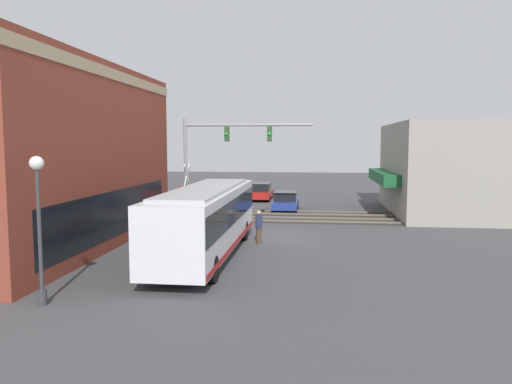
% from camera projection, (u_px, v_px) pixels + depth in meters
% --- Properties ---
extents(ground_plane, '(120.00, 120.00, 0.00)m').
position_uv_depth(ground_plane, '(277.00, 237.00, 26.78)').
color(ground_plane, '#424244').
extents(brick_building, '(17.10, 9.04, 8.82)m').
position_uv_depth(brick_building, '(26.00, 156.00, 24.21)').
color(brick_building, brown).
rests_on(brick_building, ground).
extents(shop_building, '(13.06, 8.58, 6.46)m').
position_uv_depth(shop_building, '(443.00, 169.00, 35.90)').
color(shop_building, gray).
rests_on(shop_building, ground).
extents(city_bus, '(12.09, 2.59, 3.11)m').
position_uv_depth(city_bus, '(207.00, 218.00, 22.21)').
color(city_bus, silver).
rests_on(city_bus, ground).
extents(traffic_signal_gantry, '(0.42, 7.93, 6.54)m').
position_uv_depth(traffic_signal_gantry, '(222.00, 147.00, 30.48)').
color(traffic_signal_gantry, gray).
rests_on(traffic_signal_gantry, ground).
extents(crossing_signal, '(1.41, 1.18, 3.81)m').
position_uv_depth(crossing_signal, '(187.00, 189.00, 30.30)').
color(crossing_signal, gray).
rests_on(crossing_signal, ground).
extents(streetlamp, '(0.44, 0.44, 4.66)m').
position_uv_depth(streetlamp, '(39.00, 217.00, 15.32)').
color(streetlamp, '#38383A').
rests_on(streetlamp, ground).
extents(rail_track_near, '(2.60, 60.00, 0.15)m').
position_uv_depth(rail_track_near, '(284.00, 220.00, 32.71)').
color(rail_track_near, '#332D28').
rests_on(rail_track_near, ground).
extents(rail_track_far, '(2.60, 60.00, 0.15)m').
position_uv_depth(rail_track_far, '(287.00, 213.00, 35.87)').
color(rail_track_far, '#332D28').
rests_on(rail_track_far, ground).
extents(parked_car_blue, '(4.32, 1.82, 1.45)m').
position_uv_depth(parked_car_blue, '(286.00, 202.00, 37.36)').
color(parked_car_blue, navy).
rests_on(parked_car_blue, ground).
extents(parked_car_red, '(4.61, 1.82, 1.53)m').
position_uv_depth(parked_car_red, '(261.00, 192.00, 44.40)').
color(parked_car_red, '#B21E19').
rests_on(parked_car_red, ground).
extents(pedestrian_at_crossing, '(0.34, 0.34, 1.65)m').
position_uv_depth(pedestrian_at_crossing, '(195.00, 211.00, 30.96)').
color(pedestrian_at_crossing, '#2D3351').
rests_on(pedestrian_at_crossing, ground).
extents(pedestrian_near_bus, '(0.34, 0.34, 1.69)m').
position_uv_depth(pedestrian_near_bus, '(259.00, 227.00, 25.05)').
color(pedestrian_near_bus, '#473828').
rests_on(pedestrian_near_bus, ground).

